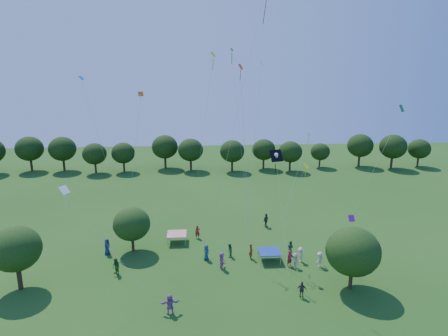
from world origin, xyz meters
TOP-DOWN VIEW (x-y plane):
  - near_tree_west at (-18.79, 13.39)m, footprint 4.52×4.52m
  - near_tree_north at (-9.63, 20.42)m, footprint 4.04×4.04m
  - near_tree_east at (11.45, 11.38)m, footprint 4.88×4.88m
  - treeline at (-1.73, 55.43)m, footprint 88.01×8.77m
  - tent_red_stripe at (-4.91, 22.43)m, footprint 2.20×2.20m
  - tent_blue at (4.98, 17.25)m, footprint 2.20×2.20m
  - crowd_person_0 at (-1.62, 17.91)m, footprint 0.74×0.94m
  - crowd_person_1 at (-2.53, 23.38)m, footprint 0.64×0.46m
  - crowd_person_2 at (-10.49, 15.38)m, footprint 0.93×0.92m
  - crowd_person_3 at (9.87, 15.64)m, footprint 1.13×1.00m
  - crowd_person_4 at (6.64, 10.28)m, footprint 0.97×0.64m
  - crowd_person_5 at (-0.09, 15.91)m, footprint 0.84×1.74m
  - crowd_person_6 at (14.06, 16.66)m, footprint 0.67×0.92m
  - crowd_person_7 at (3.12, 17.82)m, footprint 0.47×0.68m
  - crowd_person_8 at (7.50, 18.53)m, footprint 0.86×0.85m
  - crowd_person_9 at (8.16, 16.78)m, footprint 0.62×1.11m
  - crowd_person_10 at (6.16, 26.22)m, footprint 1.06×1.12m
  - crowd_person_11 at (-4.82, 8.69)m, footprint 1.70×0.78m
  - crowd_person_12 at (-12.32, 19.91)m, footprint 0.71×0.98m
  - crowd_person_13 at (6.83, 15.94)m, footprint 0.77×0.68m
  - crowd_person_14 at (0.88, 18.38)m, footprint 0.57×0.82m
  - crowd_person_15 at (7.32, 15.67)m, footprint 0.85×1.10m
  - pirate_kite at (5.51, 17.81)m, footprint 1.42×6.53m
  - red_high_kite at (3.13, 18.08)m, footprint 6.43×3.77m
  - small_kite_0 at (2.67, 24.11)m, footprint 0.90×4.90m
  - small_kite_1 at (-8.63, 21.15)m, footprint 3.00×1.96m
  - small_kite_2 at (9.51, 22.21)m, footprint 2.25×4.25m
  - small_kite_3 at (14.68, 13.61)m, footprint 4.30×3.09m
  - small_kite_4 at (3.97, 20.81)m, footprint 1.53×0.72m
  - small_kite_5 at (12.11, 14.19)m, footprint 1.07×2.04m
  - small_kite_6 at (-12.32, 10.46)m, footprint 6.32×0.88m
  - small_kite_7 at (-14.70, 27.25)m, footprint 5.69×6.72m
  - small_kite_8 at (2.56, 22.44)m, footprint 1.29×2.76m
  - small_kite_9 at (11.46, 29.22)m, footprint 4.29×4.60m
  - small_kite_10 at (-1.07, 24.03)m, footprint 2.98×2.43m
  - small_kite_11 at (1.93, 21.34)m, footprint 2.21×1.16m

SIDE VIEW (x-z plane):
  - crowd_person_14 at x=0.88m, z-range 0.00..1.51m
  - crowd_person_4 at x=6.64m, z-range 0.00..1.51m
  - crowd_person_15 at x=7.32m, z-range 0.00..1.54m
  - crowd_person_8 at x=7.50m, z-range 0.00..1.59m
  - crowd_person_9 at x=8.16m, z-range 0.00..1.61m
  - crowd_person_1 at x=-2.53m, z-range 0.00..1.61m
  - crowd_person_3 at x=9.87m, z-range 0.00..1.61m
  - crowd_person_6 at x=14.06m, z-range 0.00..1.67m
  - crowd_person_0 at x=-1.62m, z-range 0.00..1.68m
  - crowd_person_7 at x=3.12m, z-range 0.00..1.71m
  - crowd_person_2 at x=-10.49m, z-range 0.00..1.72m
  - crowd_person_13 at x=6.83m, z-range 0.00..1.73m
  - crowd_person_11 at x=-4.82m, z-range 0.00..1.75m
  - crowd_person_5 at x=-0.09m, z-range 0.00..1.79m
  - crowd_person_12 at x=-12.32m, z-range 0.00..1.79m
  - crowd_person_10 at x=6.16m, z-range 0.00..1.81m
  - tent_red_stripe at x=-4.91m, z-range 0.49..1.59m
  - tent_blue at x=4.98m, z-range 0.49..1.59m
  - near_tree_north at x=-9.63m, z-range 0.71..5.76m
  - near_tree_east at x=11.45m, z-range 0.76..6.70m
  - near_tree_west at x=-18.79m, z-range 0.97..7.02m
  - treeline at x=-1.73m, z-range 0.70..7.48m
  - small_kite_5 at x=12.11m, z-range 3.06..7.88m
  - small_kite_2 at x=9.51m, z-range 4.21..12.28m
  - small_kite_6 at x=-12.32m, z-range 4.57..13.89m
  - small_kite_9 at x=11.46m, z-range 4.34..14.46m
  - pirate_kite at x=5.51m, z-range 5.85..16.26m
  - small_kite_1 at x=-8.63m, z-range 5.21..21.27m
  - small_kite_3 at x=14.68m, z-range 5.89..21.21m
  - small_kite_7 at x=-14.70m, z-range 5.86..23.29m
  - small_kite_11 at x=1.93m, z-range 4.89..25.21m
  - small_kite_8 at x=2.56m, z-range 6.54..25.31m
  - small_kite_0 at x=2.67m, z-range 6.69..25.41m
  - small_kite_4 at x=3.97m, z-range 6.78..25.95m
  - small_kite_10 at x=-1.07m, z-range 6.93..26.97m
  - red_high_kite at x=3.13m, z-range 9.33..35.54m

